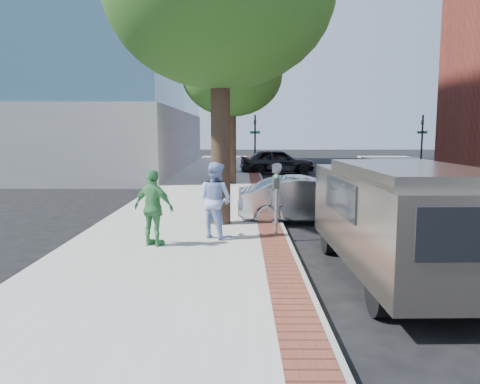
{
  "coord_description": "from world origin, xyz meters",
  "views": [
    {
      "loc": [
        -0.04,
        -10.68,
        2.63
      ],
      "look_at": [
        -0.07,
        0.44,
        1.2
      ],
      "focal_mm": 35.0,
      "sensor_mm": 36.0,
      "label": 1
    }
  ],
  "objects_px": {
    "person_officer": "(215,200)",
    "sedan_silver": "(308,200)",
    "person_gray": "(275,193)",
    "bg_car": "(277,161)",
    "person_green": "(154,208)",
    "van": "(399,215)",
    "parking_meter": "(276,192)"
  },
  "relations": [
    {
      "from": "parking_meter",
      "to": "sedan_silver",
      "type": "height_order",
      "value": "parking_meter"
    },
    {
      "from": "sedan_silver",
      "to": "bg_car",
      "type": "relative_size",
      "value": 0.88
    },
    {
      "from": "person_green",
      "to": "sedan_silver",
      "type": "xyz_separation_m",
      "value": [
        3.86,
        3.4,
        -0.31
      ]
    },
    {
      "from": "person_officer",
      "to": "bg_car",
      "type": "bearing_deg",
      "value": -61.63
    },
    {
      "from": "person_green",
      "to": "person_gray",
      "type": "bearing_deg",
      "value": -111.89
    },
    {
      "from": "person_green",
      "to": "bg_car",
      "type": "bearing_deg",
      "value": -77.41
    },
    {
      "from": "parking_meter",
      "to": "person_gray",
      "type": "distance_m",
      "value": 1.69
    },
    {
      "from": "person_officer",
      "to": "bg_car",
      "type": "height_order",
      "value": "person_officer"
    },
    {
      "from": "parking_meter",
      "to": "sedan_silver",
      "type": "xyz_separation_m",
      "value": [
        1.11,
        2.38,
        -0.53
      ]
    },
    {
      "from": "van",
      "to": "sedan_silver",
      "type": "bearing_deg",
      "value": 99.24
    },
    {
      "from": "person_green",
      "to": "person_officer",
      "type": "bearing_deg",
      "value": -123.2
    },
    {
      "from": "parking_meter",
      "to": "van",
      "type": "distance_m",
      "value": 3.36
    },
    {
      "from": "person_officer",
      "to": "sedan_silver",
      "type": "distance_m",
      "value": 3.65
    },
    {
      "from": "person_officer",
      "to": "van",
      "type": "xyz_separation_m",
      "value": [
        3.48,
        -2.47,
        0.09
      ]
    },
    {
      "from": "person_gray",
      "to": "sedan_silver",
      "type": "bearing_deg",
      "value": 117.73
    },
    {
      "from": "parking_meter",
      "to": "bg_car",
      "type": "relative_size",
      "value": 0.32
    },
    {
      "from": "person_green",
      "to": "van",
      "type": "relative_size",
      "value": 0.3
    },
    {
      "from": "parking_meter",
      "to": "van",
      "type": "relative_size",
      "value": 0.26
    },
    {
      "from": "person_officer",
      "to": "bg_car",
      "type": "distance_m",
      "value": 18.87
    },
    {
      "from": "person_officer",
      "to": "person_green",
      "type": "bearing_deg",
      "value": 69.23
    },
    {
      "from": "parking_meter",
      "to": "person_officer",
      "type": "xyz_separation_m",
      "value": [
        -1.45,
        -0.2,
        -0.16
      ]
    },
    {
      "from": "parking_meter",
      "to": "person_green",
      "type": "xyz_separation_m",
      "value": [
        -2.75,
        -1.02,
        -0.22
      ]
    },
    {
      "from": "person_officer",
      "to": "parking_meter",
      "type": "bearing_deg",
      "value": -134.87
    },
    {
      "from": "person_officer",
      "to": "van",
      "type": "height_order",
      "value": "van"
    },
    {
      "from": "sedan_silver",
      "to": "van",
      "type": "relative_size",
      "value": 0.72
    },
    {
      "from": "person_gray",
      "to": "bg_car",
      "type": "distance_m",
      "value": 16.82
    },
    {
      "from": "person_gray",
      "to": "bg_car",
      "type": "xyz_separation_m",
      "value": [
        1.32,
        16.77,
        -0.18
      ]
    },
    {
      "from": "van",
      "to": "bg_car",
      "type": "bearing_deg",
      "value": 90.53
    },
    {
      "from": "bg_car",
      "to": "sedan_silver",
      "type": "bearing_deg",
      "value": 172.2
    },
    {
      "from": "person_green",
      "to": "bg_car",
      "type": "height_order",
      "value": "person_green"
    },
    {
      "from": "person_gray",
      "to": "parking_meter",
      "type": "bearing_deg",
      "value": -10.58
    },
    {
      "from": "sedan_silver",
      "to": "bg_car",
      "type": "bearing_deg",
      "value": -2.48
    }
  ]
}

